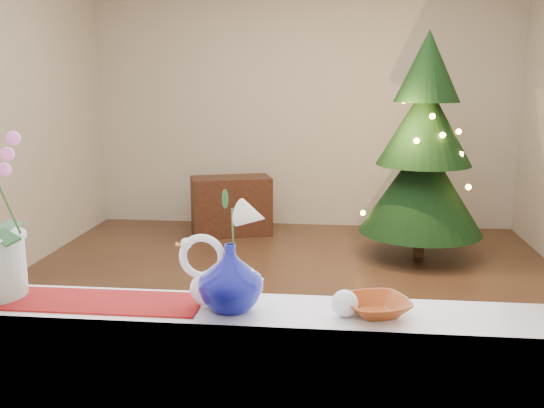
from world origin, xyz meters
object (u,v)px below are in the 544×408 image
(paperweight, at_px, (345,303))
(side_table, at_px, (231,206))
(swan, at_px, (220,274))
(amber_dish, at_px, (376,308))
(blue_vase, at_px, (230,272))
(xmas_tree, at_px, (424,147))

(paperweight, height_order, side_table, paperweight)
(paperweight, bearing_deg, swan, 175.88)
(paperweight, xyz_separation_m, amber_dish, (0.09, 0.02, -0.02))
(swan, relative_size, amber_dish, 1.55)
(side_table, bearing_deg, amber_dish, -92.68)
(swan, xyz_separation_m, blue_vase, (0.03, -0.01, 0.01))
(amber_dish, distance_m, side_table, 4.56)
(amber_dish, bearing_deg, paperweight, -164.84)
(swan, bearing_deg, amber_dish, -6.22)
(blue_vase, bearing_deg, amber_dish, 1.16)
(paperweight, bearing_deg, side_table, 104.15)
(amber_dish, relative_size, xmas_tree, 0.08)
(xmas_tree, bearing_deg, amber_dish, -99.67)
(swan, distance_m, side_table, 4.48)
(xmas_tree, distance_m, side_table, 2.06)
(swan, relative_size, side_table, 0.31)
(amber_dish, bearing_deg, xmas_tree, 80.33)
(swan, xyz_separation_m, xmas_tree, (1.10, 3.74, -0.03))
(blue_vase, relative_size, xmas_tree, 0.11)
(swan, bearing_deg, side_table, 93.60)
(paperweight, relative_size, amber_dish, 0.48)
(swan, xyz_separation_m, paperweight, (0.37, -0.03, -0.07))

